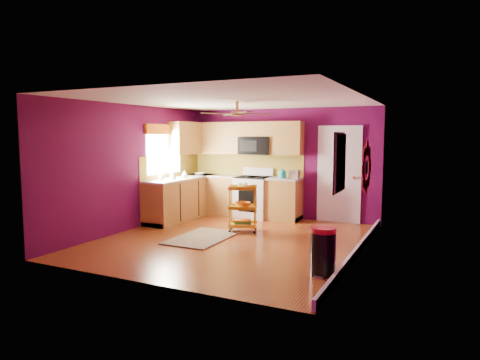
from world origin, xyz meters
The scene contains 18 objects.
ground centered at (0.00, 0.00, 0.00)m, with size 5.00×5.00×0.00m, color maroon.
room_envelope centered at (0.03, 0.00, 1.63)m, with size 4.54×5.04×2.52m.
lower_cabinets centered at (-1.35, 1.82, 0.43)m, with size 2.81×2.31×0.94m.
electric_range centered at (-0.55, 2.17, 0.48)m, with size 0.76×0.66×1.13m.
upper_cabinetry centered at (-1.24, 2.17, 1.80)m, with size 2.80×2.30×1.26m.
left_window centered at (-2.22, 1.05, 1.74)m, with size 0.08×1.35×1.08m.
panel_door centered at (1.35, 2.47, 1.02)m, with size 0.95×0.11×2.15m.
right_wall_art centered at (2.23, -0.34, 1.44)m, with size 0.04×2.74×1.04m.
ceiling_fan centered at (0.00, 0.20, 2.29)m, with size 1.01×1.01×0.26m.
shag_rug centered at (-0.57, -0.11, 0.01)m, with size 0.90×1.47×0.02m, color black.
rolling_cart centered at (-0.13, 0.73, 0.50)m, with size 0.64×0.56×0.98m.
trash_can centered at (1.98, -1.18, 0.33)m, with size 0.36×0.38×0.66m.
teal_kettle centered at (0.16, 2.16, 1.02)m, with size 0.18×0.18×0.21m.
toaster centered at (0.40, 2.27, 1.03)m, with size 0.22×0.15×0.18m, color beige.
soap_bottle_a centered at (-1.92, 0.94, 1.05)m, with size 0.10×0.10×0.21m, color #EA3F72.
soap_bottle_b centered at (-1.88, 1.34, 1.02)m, with size 0.13×0.13×0.17m, color white.
counter_dish centered at (-1.89, 2.02, 0.97)m, with size 0.23×0.23×0.06m, color white.
counter_cup centered at (-2.07, 0.73, 0.99)m, with size 0.13×0.13×0.10m, color white.
Camera 1 is at (3.43, -6.76, 1.89)m, focal length 32.00 mm.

